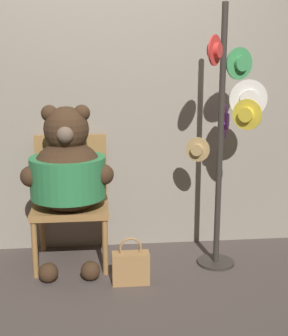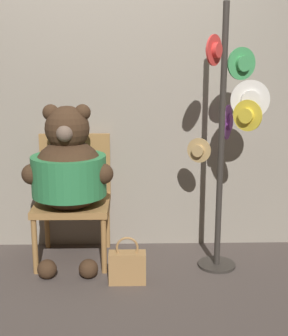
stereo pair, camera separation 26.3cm
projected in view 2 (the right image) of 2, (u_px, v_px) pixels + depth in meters
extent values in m
plane|color=#4C423D|center=(111.00, 276.00, 3.34)|extent=(14.00, 14.00, 0.00)
cube|color=gray|center=(112.00, 103.00, 3.72)|extent=(8.00, 0.10, 2.35)
cylinder|color=#9E703D|center=(35.00, 246.00, 3.35)|extent=(0.04, 0.04, 0.42)
cylinder|color=#9E703D|center=(104.00, 246.00, 3.36)|extent=(0.04, 0.04, 0.42)
cylinder|color=#9E703D|center=(47.00, 223.00, 3.82)|extent=(0.04, 0.04, 0.42)
cylinder|color=#9E703D|center=(107.00, 223.00, 3.83)|extent=(0.04, 0.04, 0.42)
cube|color=#9E703D|center=(73.00, 205.00, 3.53)|extent=(0.55, 0.54, 0.05)
cube|color=#9E703D|center=(75.00, 164.00, 3.72)|extent=(0.55, 0.04, 0.48)
sphere|color=#3D2819|center=(69.00, 175.00, 3.40)|extent=(0.53, 0.53, 0.53)
cylinder|color=#2D7F47|center=(69.00, 175.00, 3.40)|extent=(0.54, 0.54, 0.29)
sphere|color=#3D2819|center=(67.00, 128.00, 3.32)|extent=(0.32, 0.32, 0.32)
sphere|color=#3D2819|center=(51.00, 113.00, 3.29)|extent=(0.12, 0.12, 0.12)
sphere|color=#3D2819|center=(83.00, 112.00, 3.30)|extent=(0.12, 0.12, 0.12)
sphere|color=brown|center=(65.00, 133.00, 3.19)|extent=(0.12, 0.12, 0.12)
sphere|color=#3D2819|center=(32.00, 174.00, 3.32)|extent=(0.15, 0.15, 0.15)
sphere|color=#3D2819|center=(103.00, 174.00, 3.33)|extent=(0.15, 0.15, 0.15)
sphere|color=#3D2819|center=(47.00, 269.00, 3.30)|extent=(0.14, 0.14, 0.14)
sphere|color=#3D2819|center=(88.00, 269.00, 3.31)|extent=(0.14, 0.14, 0.14)
cylinder|color=#332D28|center=(217.00, 265.00, 3.52)|extent=(0.28, 0.28, 0.02)
cylinder|color=#332D28|center=(221.00, 142.00, 3.30)|extent=(0.04, 0.04, 1.89)
cylinder|color=#3D9351|center=(242.00, 64.00, 3.23)|extent=(0.21, 0.09, 0.22)
cylinder|color=#3D9351|center=(242.00, 64.00, 3.23)|extent=(0.13, 0.11, 0.11)
cylinder|color=red|center=(214.00, 50.00, 3.04)|extent=(0.13, 0.17, 0.20)
cylinder|color=red|center=(214.00, 50.00, 3.04)|extent=(0.12, 0.12, 0.10)
cylinder|color=#7A388E|center=(228.00, 122.00, 3.44)|extent=(0.11, 0.24, 0.26)
cylinder|color=#7A388E|center=(228.00, 122.00, 3.44)|extent=(0.10, 0.14, 0.12)
cylinder|color=silver|center=(250.00, 100.00, 3.23)|extent=(0.27, 0.03, 0.27)
cylinder|color=silver|center=(250.00, 100.00, 3.23)|extent=(0.13, 0.06, 0.13)
cylinder|color=yellow|center=(247.00, 116.00, 3.13)|extent=(0.17, 0.15, 0.21)
cylinder|color=yellow|center=(247.00, 116.00, 3.13)|extent=(0.12, 0.12, 0.10)
cylinder|color=tan|center=(199.00, 150.00, 3.39)|extent=(0.16, 0.10, 0.18)
cylinder|color=tan|center=(199.00, 150.00, 3.39)|extent=(0.11, 0.10, 0.09)
cube|color=#A87A47|center=(127.00, 268.00, 3.23)|extent=(0.26, 0.11, 0.23)
torus|color=#A87A47|center=(127.00, 248.00, 3.20)|extent=(0.16, 0.02, 0.16)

